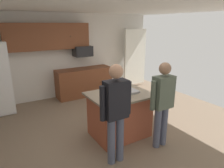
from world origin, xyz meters
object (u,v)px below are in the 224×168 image
at_px(person_guest_by_door, 163,100).
at_px(serving_tray, 127,92).
at_px(person_guest_right, 116,108).
at_px(kitchen_island, 119,114).
at_px(mug_ceramic_white, 113,99).
at_px(microwave_over_range, 83,51).
at_px(glass_dark_ale, 126,94).
at_px(glass_short_whisky, 109,100).

bearing_deg(person_guest_by_door, serving_tray, -9.38).
bearing_deg(serving_tray, person_guest_right, -136.02).
relative_size(kitchen_island, person_guest_right, 0.73).
xyz_separation_m(kitchen_island, mug_ceramic_white, (-0.32, -0.27, 0.50)).
distance_m(person_guest_by_door, serving_tray, 0.77).
distance_m(microwave_over_range, glass_dark_ale, 3.01).
bearing_deg(glass_dark_ale, glass_short_whisky, -169.09).
height_order(person_guest_right, mug_ceramic_white, person_guest_right).
xyz_separation_m(person_guest_right, glass_dark_ale, (0.52, 0.46, 0.02)).
distance_m(person_guest_right, glass_dark_ale, 0.69).
relative_size(glass_short_whisky, serving_tray, 0.33).
height_order(person_guest_right, glass_short_whisky, person_guest_right).
height_order(person_guest_right, person_guest_by_door, person_guest_right).
bearing_deg(person_guest_right, microwave_over_range, 22.31).
bearing_deg(person_guest_by_door, kitchen_island, -0.00).
height_order(kitchen_island, person_guest_by_door, person_guest_by_door).
bearing_deg(glass_short_whisky, kitchen_island, 36.06).
xyz_separation_m(mug_ceramic_white, glass_short_whisky, (-0.12, -0.05, 0.03)).
bearing_deg(kitchen_island, mug_ceramic_white, -139.90).
bearing_deg(person_guest_right, kitchen_island, 0.00).
distance_m(person_guest_right, person_guest_by_door, 0.98).
relative_size(microwave_over_range, serving_tray, 1.27).
bearing_deg(glass_dark_ale, mug_ceramic_white, -174.53).
xyz_separation_m(person_guest_by_door, glass_dark_ale, (-0.46, 0.50, 0.06)).
distance_m(person_guest_by_door, glass_short_whisky, 0.99).
bearing_deg(kitchen_island, person_guest_right, -127.14).
bearing_deg(mug_ceramic_white, glass_short_whisky, -156.52).
distance_m(glass_dark_ale, glass_short_whisky, 0.44).
bearing_deg(microwave_over_range, mug_ceramic_white, -103.11).
height_order(person_guest_by_door, glass_short_whisky, person_guest_by_door).
height_order(kitchen_island, person_guest_right, person_guest_right).
xyz_separation_m(microwave_over_range, mug_ceramic_white, (-0.69, -2.98, -0.48)).
bearing_deg(microwave_over_range, person_guest_by_door, -88.68).
bearing_deg(person_guest_right, mug_ceramic_white, 11.24).
bearing_deg(person_guest_by_door, person_guest_right, 56.24).
distance_m(person_guest_by_door, glass_dark_ale, 0.68).
height_order(mug_ceramic_white, serving_tray, mug_ceramic_white).
bearing_deg(kitchen_island, glass_short_whisky, -143.94).
relative_size(mug_ceramic_white, glass_short_whisky, 0.86).
bearing_deg(glass_short_whisky, mug_ceramic_white, 23.48).
distance_m(glass_dark_ale, mug_ceramic_white, 0.31).
relative_size(kitchen_island, person_guest_by_door, 0.76).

